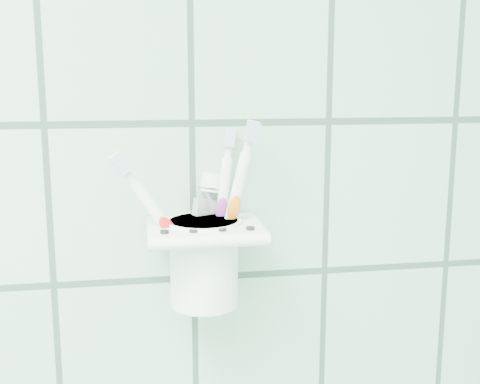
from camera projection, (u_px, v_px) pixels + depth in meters
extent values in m
cube|color=white|center=(201.00, 230.00, 0.68)|extent=(0.05, 0.02, 0.03)
cube|color=white|center=(204.00, 230.00, 0.64)|extent=(0.12, 0.09, 0.01)
cylinder|color=white|center=(210.00, 241.00, 0.60)|extent=(0.12, 0.01, 0.01)
cylinder|color=black|center=(164.00, 232.00, 0.60)|extent=(0.01, 0.01, 0.00)
cylinder|color=black|center=(194.00, 231.00, 0.61)|extent=(0.01, 0.01, 0.00)
cylinder|color=black|center=(222.00, 230.00, 0.61)|extent=(0.01, 0.01, 0.00)
cylinder|color=black|center=(250.00, 229.00, 0.62)|extent=(0.01, 0.01, 0.00)
cylinder|color=white|center=(204.00, 263.00, 0.65)|extent=(0.07, 0.07, 0.10)
cylinder|color=white|center=(204.00, 223.00, 0.65)|extent=(0.08, 0.08, 0.01)
cylinder|color=black|center=(204.00, 222.00, 0.65)|extent=(0.07, 0.07, 0.00)
cylinder|color=white|center=(218.00, 227.00, 0.64)|extent=(0.10, 0.02, 0.14)
cylinder|color=white|center=(218.00, 144.00, 0.63)|extent=(0.02, 0.01, 0.02)
cube|color=silver|center=(219.00, 132.00, 0.62)|extent=(0.02, 0.01, 0.02)
cube|color=white|center=(218.00, 131.00, 0.62)|extent=(0.02, 0.01, 0.03)
ellipsoid|color=red|center=(219.00, 210.00, 0.63)|extent=(0.03, 0.01, 0.03)
cylinder|color=white|center=(211.00, 226.00, 0.66)|extent=(0.04, 0.03, 0.15)
cylinder|color=white|center=(211.00, 150.00, 0.64)|extent=(0.01, 0.01, 0.02)
cube|color=silver|center=(211.00, 138.00, 0.63)|extent=(0.02, 0.01, 0.02)
cube|color=white|center=(210.00, 138.00, 0.64)|extent=(0.02, 0.01, 0.02)
ellipsoid|color=purple|center=(212.00, 211.00, 0.65)|extent=(0.02, 0.01, 0.03)
cylinder|color=white|center=(211.00, 223.00, 0.65)|extent=(0.05, 0.02, 0.16)
cylinder|color=white|center=(211.00, 140.00, 0.63)|extent=(0.01, 0.01, 0.02)
cube|color=silver|center=(211.00, 127.00, 0.63)|extent=(0.02, 0.01, 0.02)
cube|color=white|center=(210.00, 127.00, 0.63)|extent=(0.02, 0.01, 0.03)
ellipsoid|color=orange|center=(212.00, 207.00, 0.64)|extent=(0.02, 0.01, 0.03)
cube|color=silver|center=(197.00, 245.00, 0.67)|extent=(0.05, 0.04, 0.11)
cube|color=silver|center=(198.00, 287.00, 0.67)|extent=(0.04, 0.02, 0.02)
cone|color=silver|center=(196.00, 196.00, 0.66)|extent=(0.04, 0.04, 0.02)
cylinder|color=white|center=(196.00, 184.00, 0.65)|extent=(0.04, 0.04, 0.03)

